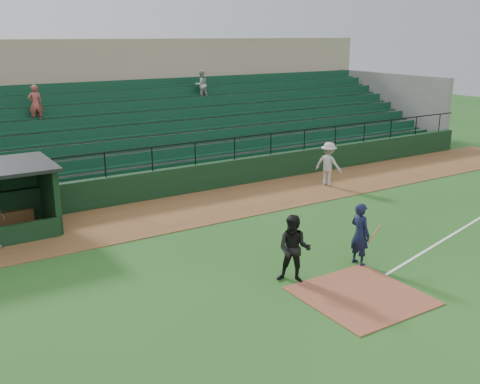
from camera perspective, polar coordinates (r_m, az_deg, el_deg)
ground at (r=15.71m, az=9.91°, el=-9.23°), size 90.00×90.00×0.00m
warning_track at (r=21.84m, az=-4.21°, el=-1.64°), size 40.00×4.00×0.03m
home_plate_dirt at (r=15.06m, az=12.49°, el=-10.48°), size 3.00×3.00×0.03m
foul_line at (r=22.20m, az=23.36°, el=-2.70°), size 17.49×4.44×0.01m
stadium_structure at (r=28.89m, az=-12.33°, el=7.07°), size 38.00×13.08×6.40m
batter_at_plate at (r=16.67m, az=12.38°, el=-4.30°), size 1.03×0.72×1.91m
umpire at (r=15.21m, az=5.65°, el=-5.94°), size 1.18×1.19×1.94m
runner at (r=25.07m, az=9.19°, el=2.90°), size 1.16×1.46×1.98m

